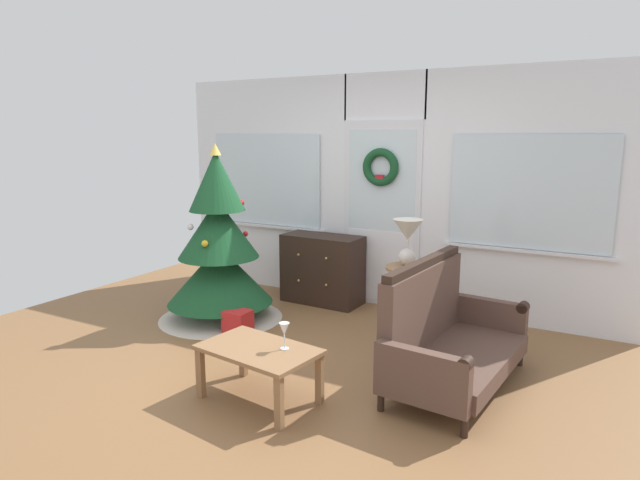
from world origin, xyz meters
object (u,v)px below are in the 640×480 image
object	(u,v)px
christmas_tree	(219,254)
side_table	(411,287)
dresser_cabinet	(322,269)
gift_box	(238,322)
settee_sofa	(445,337)
table_lamp	(408,236)
wine_glass	(284,330)
coffee_table	(259,355)

from	to	relation	value
christmas_tree	side_table	distance (m)	1.98
dresser_cabinet	side_table	world-z (taller)	dresser_cabinet
dresser_cabinet	side_table	bearing A→B (deg)	-23.83
christmas_tree	gift_box	xyz separation A→B (m)	(0.45, -0.30, -0.57)
christmas_tree	settee_sofa	bearing A→B (deg)	-8.30
table_lamp	gift_box	bearing A→B (deg)	-150.82
settee_sofa	gift_box	world-z (taller)	settee_sofa
settee_sofa	gift_box	distance (m)	2.05
side_table	wine_glass	bearing A→B (deg)	-101.69
christmas_tree	gift_box	bearing A→B (deg)	-33.56
settee_sofa	coffee_table	xyz separation A→B (m)	(-1.09, -0.92, -0.03)
wine_glass	gift_box	bearing A→B (deg)	140.77
christmas_tree	dresser_cabinet	xyz separation A→B (m)	(0.67, 1.00, -0.30)
coffee_table	dresser_cabinet	bearing A→B (deg)	107.68
christmas_tree	table_lamp	xyz separation A→B (m)	(1.86, 0.49, 0.28)
table_lamp	coffee_table	bearing A→B (deg)	-104.60
dresser_cabinet	settee_sofa	distance (m)	2.27
christmas_tree	table_lamp	world-z (taller)	christmas_tree
christmas_tree	coffee_table	world-z (taller)	christmas_tree
table_lamp	coffee_table	world-z (taller)	table_lamp
wine_glass	gift_box	size ratio (longest dim) A/B	0.83
settee_sofa	dresser_cabinet	bearing A→B (deg)	143.13
coffee_table	christmas_tree	bearing A→B (deg)	137.43
coffee_table	gift_box	size ratio (longest dim) A/B	3.83
table_lamp	side_table	bearing A→B (deg)	-33.69
coffee_table	gift_box	xyz separation A→B (m)	(-0.95, 0.99, -0.22)
gift_box	settee_sofa	bearing A→B (deg)	-1.80
table_lamp	wine_glass	world-z (taller)	table_lamp
dresser_cabinet	settee_sofa	bearing A→B (deg)	-36.87
christmas_tree	settee_sofa	distance (m)	2.53
table_lamp	gift_box	size ratio (longest dim) A/B	1.87
dresser_cabinet	gift_box	world-z (taller)	dresser_cabinet
christmas_tree	table_lamp	size ratio (longest dim) A/B	4.12
side_table	gift_box	xyz separation A→B (m)	(-1.47, -0.75, -0.37)
christmas_tree	coffee_table	distance (m)	1.93
settee_sofa	gift_box	xyz separation A→B (m)	(-2.04, 0.06, -0.26)
settee_sofa	side_table	world-z (taller)	settee_sofa
side_table	gift_box	size ratio (longest dim) A/B	2.90
table_lamp	coffee_table	distance (m)	1.93
coffee_table	wine_glass	bearing A→B (deg)	20.73
dresser_cabinet	settee_sofa	world-z (taller)	settee_sofa
dresser_cabinet	gift_box	size ratio (longest dim) A/B	3.88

